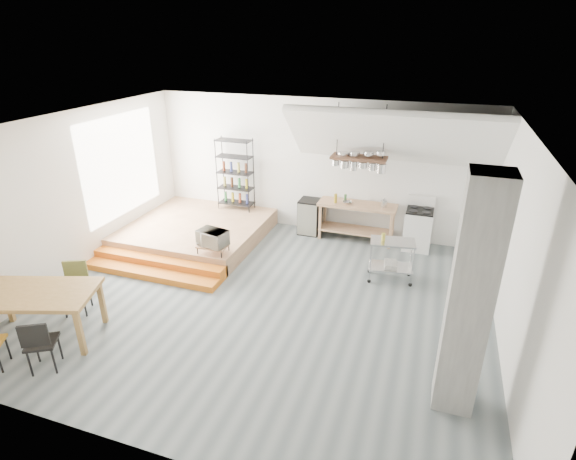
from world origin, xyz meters
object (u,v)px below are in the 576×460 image
(rolling_cart, at_px, (392,255))
(mini_fridge, at_px, (310,216))
(stove, at_px, (418,229))
(dining_table, at_px, (37,297))

(rolling_cart, distance_m, mini_fridge, 2.74)
(stove, height_order, mini_fridge, stove)
(stove, xyz_separation_m, rolling_cart, (-0.39, -1.65, 0.07))
(dining_table, xyz_separation_m, rolling_cart, (5.05, 3.67, -0.20))
(dining_table, bearing_deg, mini_fridge, 43.67)
(dining_table, distance_m, mini_fridge, 6.10)
(dining_table, relative_size, rolling_cart, 2.18)
(mini_fridge, bearing_deg, dining_table, -118.36)
(stove, bearing_deg, dining_table, -135.67)
(dining_table, height_order, rolling_cart, rolling_cart)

